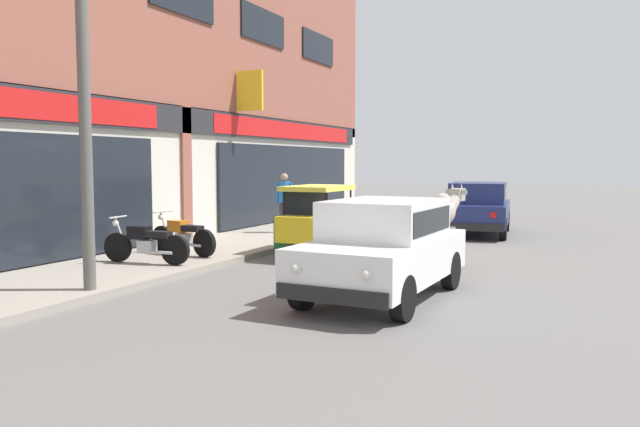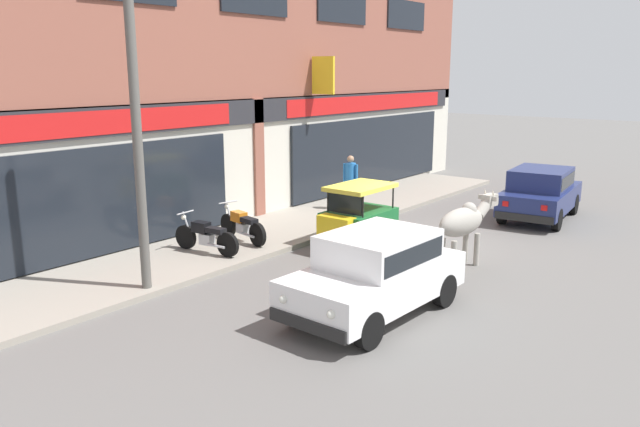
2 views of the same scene
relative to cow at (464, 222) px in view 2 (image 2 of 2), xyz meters
name	(u,v)px [view 2 (image 2 of 2)]	position (x,y,z in m)	size (l,w,h in m)	color
ground_plane	(414,249)	(0.58, 1.49, -1.01)	(90.00, 90.00, 0.00)	#605E5B
sidewalk	(297,224)	(0.58, 5.12, -0.94)	(19.00, 2.85, 0.12)	gray
shop_building	(249,43)	(0.58, 6.80, 3.87)	(23.00, 1.40, 10.15)	#8E5142
cow	(464,222)	(0.00, 0.00, 0.00)	(2.14, 0.73, 1.61)	#9E998E
car_0	(540,191)	(5.48, 0.25, -0.19)	(3.73, 1.97, 1.46)	black
car_1	(376,270)	(-3.38, 0.00, -0.19)	(3.66, 1.73, 1.46)	black
auto_rickshaw	(357,221)	(-0.19, 2.62, -0.35)	(1.99, 1.16, 1.52)	black
motorcycle_0	(206,236)	(-2.93, 4.85, -0.50)	(0.52, 1.81, 0.88)	black
motorcycle_1	(242,225)	(-1.71, 4.92, -0.50)	(0.63, 1.80, 0.88)	black
pedestrian	(350,176)	(2.78, 4.93, 0.10)	(0.32, 0.50, 1.60)	#2D2D33
utility_pole	(137,128)	(-5.19, 3.99, 2.13)	(0.18, 0.18, 6.02)	#595651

